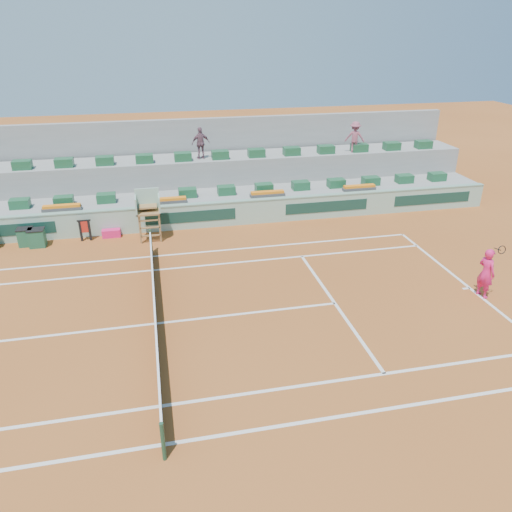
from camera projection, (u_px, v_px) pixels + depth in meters
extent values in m
plane|color=brown|center=(156.00, 324.00, 16.92)|extent=(90.00, 90.00, 0.00)
cube|color=gray|center=(149.00, 205.00, 26.14)|extent=(36.00, 4.00, 1.20)
cube|color=gray|center=(147.00, 183.00, 27.26)|extent=(36.00, 2.40, 2.60)
cube|color=gray|center=(145.00, 160.00, 28.29)|extent=(36.00, 0.40, 4.40)
cube|color=#EF1F6B|center=(111.00, 233.00, 23.70)|extent=(0.85, 0.38, 0.38)
imported|color=#78505F|center=(201.00, 143.00, 26.60)|extent=(1.04, 0.58, 1.68)
imported|color=#93495A|center=(355.00, 137.00, 27.97)|extent=(1.26, 1.01, 1.70)
cube|color=silver|center=(470.00, 288.00, 19.18)|extent=(0.12, 10.97, 0.01)
cube|color=silver|center=(164.00, 445.00, 12.06)|extent=(23.77, 0.12, 0.01)
cube|color=silver|center=(152.00, 256.00, 21.77)|extent=(23.77, 0.12, 0.01)
cube|color=silver|center=(162.00, 406.00, 13.27)|extent=(23.77, 0.12, 0.01)
cube|color=silver|center=(153.00, 270.00, 20.56)|extent=(23.77, 0.12, 0.01)
cube|color=silver|center=(335.00, 303.00, 18.14)|extent=(0.12, 8.23, 0.01)
cube|color=silver|center=(156.00, 324.00, 16.92)|extent=(12.80, 0.12, 0.01)
cube|color=silver|center=(466.00, 288.00, 19.15)|extent=(0.30, 0.12, 0.01)
cube|color=black|center=(155.00, 312.00, 16.72)|extent=(0.03, 11.87, 0.92)
cube|color=white|center=(154.00, 299.00, 16.51)|extent=(0.06, 11.87, 0.07)
cylinder|color=#1B402A|center=(163.00, 442.00, 11.43)|extent=(0.10, 0.10, 1.10)
cylinder|color=#1B402A|center=(151.00, 241.00, 21.94)|extent=(0.10, 0.10, 1.10)
cube|color=#92B8A4|center=(150.00, 220.00, 24.19)|extent=(36.00, 0.30, 1.20)
cube|color=gray|center=(148.00, 207.00, 23.92)|extent=(36.00, 0.34, 0.06)
cube|color=#14392F|center=(5.00, 231.00, 22.79)|extent=(4.40, 0.02, 0.56)
cube|color=#14392F|center=(191.00, 217.00, 24.41)|extent=(4.40, 0.02, 0.56)
cube|color=#14392F|center=(327.00, 207.00, 25.74)|extent=(4.40, 0.02, 0.56)
cube|color=#14392F|center=(432.00, 199.00, 26.89)|extent=(4.40, 0.02, 0.56)
cube|color=olive|center=(140.00, 230.00, 22.79)|extent=(0.08, 0.08, 1.35)
cube|color=olive|center=(160.00, 228.00, 22.96)|extent=(0.08, 0.08, 1.35)
cube|color=olive|center=(140.00, 224.00, 23.41)|extent=(0.08, 0.08, 1.35)
cube|color=olive|center=(159.00, 223.00, 23.58)|extent=(0.08, 0.08, 1.35)
cube|color=olive|center=(148.00, 212.00, 22.88)|extent=(1.10, 0.90, 0.08)
cube|color=#92B8A4|center=(147.00, 199.00, 23.00)|extent=(1.10, 0.08, 1.00)
cube|color=#92B8A4|center=(136.00, 205.00, 22.63)|extent=(0.06, 0.90, 0.80)
cube|color=#92B8A4|center=(159.00, 204.00, 22.83)|extent=(0.06, 0.90, 0.80)
cube|color=olive|center=(148.00, 206.00, 22.87)|extent=(0.80, 0.60, 0.08)
cube|color=olive|center=(151.00, 236.00, 23.01)|extent=(0.90, 0.08, 0.06)
cube|color=olive|center=(150.00, 228.00, 22.84)|extent=(0.90, 0.08, 0.06)
cube|color=olive|center=(149.00, 220.00, 22.69)|extent=(0.90, 0.08, 0.06)
cube|color=#1B5330|center=(20.00, 204.00, 23.85)|extent=(0.90, 0.60, 0.44)
cube|color=#1B5330|center=(64.00, 201.00, 24.23)|extent=(0.90, 0.60, 0.44)
cube|color=#1B5330|center=(106.00, 198.00, 24.61)|extent=(0.90, 0.60, 0.44)
cube|color=#1B5330|center=(148.00, 195.00, 24.99)|extent=(0.90, 0.60, 0.44)
cube|color=#1B5330|center=(188.00, 193.00, 25.37)|extent=(0.90, 0.60, 0.44)
cube|color=#1B5330|center=(226.00, 190.00, 25.76)|extent=(0.90, 0.60, 0.44)
cube|color=#1B5330|center=(264.00, 188.00, 26.14)|extent=(0.90, 0.60, 0.44)
cube|color=#1B5330|center=(301.00, 185.00, 26.52)|extent=(0.90, 0.60, 0.44)
cube|color=#1B5330|center=(336.00, 183.00, 26.90)|extent=(0.90, 0.60, 0.44)
cube|color=#1B5330|center=(371.00, 181.00, 27.28)|extent=(0.90, 0.60, 0.44)
cube|color=#1B5330|center=(404.00, 179.00, 27.66)|extent=(0.90, 0.60, 0.44)
cube|color=#1B5330|center=(437.00, 177.00, 28.04)|extent=(0.90, 0.60, 0.44)
cube|color=#1B5330|center=(22.00, 165.00, 24.94)|extent=(0.90, 0.60, 0.44)
cube|color=#1B5330|center=(64.00, 163.00, 25.32)|extent=(0.90, 0.60, 0.44)
cube|color=#1B5330|center=(105.00, 161.00, 25.70)|extent=(0.90, 0.60, 0.44)
cube|color=#1B5330|center=(144.00, 159.00, 26.08)|extent=(0.90, 0.60, 0.44)
cube|color=#1B5330|center=(183.00, 157.00, 26.46)|extent=(0.90, 0.60, 0.44)
cube|color=#1B5330|center=(220.00, 155.00, 26.84)|extent=(0.90, 0.60, 0.44)
cube|color=#1B5330|center=(256.00, 153.00, 27.22)|extent=(0.90, 0.60, 0.44)
cube|color=#1B5330|center=(292.00, 151.00, 27.61)|extent=(0.90, 0.60, 0.44)
cube|color=#1B5330|center=(326.00, 149.00, 27.99)|extent=(0.90, 0.60, 0.44)
cube|color=#1B5330|center=(359.00, 148.00, 28.37)|extent=(0.90, 0.60, 0.44)
cube|color=#1B5330|center=(392.00, 146.00, 28.75)|extent=(0.90, 0.60, 0.44)
cube|color=#1B5330|center=(423.00, 144.00, 29.13)|extent=(0.90, 0.60, 0.44)
cube|color=#474747|center=(62.00, 209.00, 23.58)|extent=(1.80, 0.36, 0.16)
cube|color=orange|center=(62.00, 206.00, 23.52)|extent=(1.70, 0.32, 0.12)
cube|color=#474747|center=(169.00, 202.00, 24.53)|extent=(1.80, 0.36, 0.16)
cube|color=orange|center=(169.00, 199.00, 24.48)|extent=(1.70, 0.32, 0.12)
cube|color=#474747|center=(267.00, 195.00, 25.49)|extent=(1.80, 0.36, 0.16)
cube|color=orange|center=(267.00, 192.00, 25.43)|extent=(1.70, 0.32, 0.12)
cube|color=#474747|center=(359.00, 189.00, 26.44)|extent=(1.80, 0.36, 0.16)
cube|color=orange|center=(359.00, 186.00, 26.38)|extent=(1.70, 0.32, 0.12)
cube|color=#1B5137|center=(37.00, 238.00, 22.61)|extent=(0.69, 0.59, 0.80)
cube|color=black|center=(35.00, 230.00, 22.43)|extent=(0.73, 0.63, 0.04)
cube|color=#1B5137|center=(26.00, 237.00, 22.70)|extent=(0.65, 0.55, 0.80)
cube|color=black|center=(24.00, 229.00, 22.52)|extent=(0.68, 0.59, 0.04)
cube|color=black|center=(81.00, 231.00, 23.14)|extent=(0.10, 0.10, 1.00)
cube|color=black|center=(90.00, 230.00, 23.21)|extent=(0.10, 0.10, 1.00)
cube|color=black|center=(84.00, 221.00, 22.96)|extent=(0.61, 0.08, 0.06)
cube|color=red|center=(85.00, 227.00, 23.07)|extent=(0.45, 0.04, 0.56)
imported|color=#EF1F6B|center=(486.00, 273.00, 18.24)|extent=(0.61, 0.79, 1.92)
cylinder|color=black|center=(497.00, 249.00, 17.51)|extent=(0.03, 0.35, 0.09)
torus|color=black|center=(502.00, 250.00, 17.29)|extent=(0.31, 0.08, 0.31)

